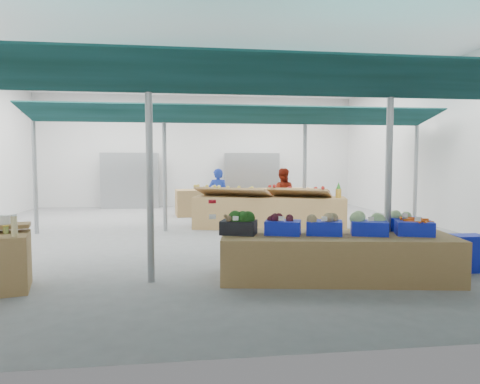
{
  "coord_description": "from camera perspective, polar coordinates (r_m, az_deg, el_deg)",
  "views": [
    {
      "loc": [
        -0.52,
        -10.03,
        1.68
      ],
      "look_at": [
        0.57,
        -1.6,
        1.09
      ],
      "focal_mm": 32.0,
      "sensor_mm": 36.0,
      "label": 1
    }
  ],
  "objects": [
    {
      "name": "crate_broccoli",
      "position": [
        6.2,
        -0.18,
        -4.19
      ],
      "size": [
        0.59,
        0.49,
        0.35
      ],
      "rotation": [
        0.0,
        0.0,
        -0.32
      ],
      "color": "black",
      "rests_on": "veg_counter"
    },
    {
      "name": "hall",
      "position": [
        11.52,
        -4.83,
        8.77
      ],
      "size": [
        13.0,
        13.0,
        13.0
      ],
      "color": "silver",
      "rests_on": "ground"
    },
    {
      "name": "awnings",
      "position": [
        8.45,
        1.34,
        11.46
      ],
      "size": [
        9.5,
        7.08,
        0.3
      ],
      "color": "black",
      "rests_on": "pole_grid"
    },
    {
      "name": "pole_grid",
      "position": [
        8.38,
        1.33,
        4.88
      ],
      "size": [
        10.0,
        4.6,
        3.0
      ],
      "color": "gray",
      "rests_on": "floor"
    },
    {
      "name": "crate_celeriac",
      "position": [
        6.28,
        11.18,
        -4.29
      ],
      "size": [
        0.59,
        0.49,
        0.31
      ],
      "rotation": [
        0.0,
        0.0,
        -0.32
      ],
      "color": "#111FBC",
      "rests_on": "veg_counter"
    },
    {
      "name": "apple_heap_yellow",
      "position": [
        10.8,
        -0.93,
        0.25
      ],
      "size": [
        2.0,
        1.54,
        0.27
      ],
      "rotation": [
        0.0,
        0.0,
        -0.51
      ],
      "color": "#997247",
      "rests_on": "fruit_counter"
    },
    {
      "name": "pineapple",
      "position": [
        10.74,
        13.0,
        0.21
      ],
      "size": [
        0.14,
        0.14,
        0.39
      ],
      "rotation": [
        0.0,
        0.0,
        -0.51
      ],
      "color": "#8C6019",
      "rests_on": "fruit_counter"
    },
    {
      "name": "vendor_left",
      "position": [
        11.74,
        -2.94,
        -0.53
      ],
      "size": [
        0.63,
        0.49,
        1.51
      ],
      "primitive_type": "imported",
      "rotation": [
        0.0,
        0.0,
        2.88
      ],
      "color": "#1D37BD",
      "rests_on": "floor"
    },
    {
      "name": "back_shelving_right",
      "position": [
        16.25,
        1.55,
        1.59
      ],
      "size": [
        2.0,
        0.5,
        2.0
      ],
      "primitive_type": "cube",
      "color": "#B23F33",
      "rests_on": "floor"
    },
    {
      "name": "veg_counter",
      "position": [
        6.4,
        12.75,
        -8.4
      ],
      "size": [
        3.43,
        1.61,
        0.64
      ],
      "primitive_type": "cube",
      "rotation": [
        0.0,
        0.0,
        -0.16
      ],
      "color": "olive",
      "rests_on": "floor"
    },
    {
      "name": "sparrow",
      "position": [
        6.09,
        -1.6,
        -3.51
      ],
      "size": [
        0.12,
        0.09,
        0.11
      ],
      "rotation": [
        0.0,
        0.0,
        -0.32
      ],
      "color": "brown",
      "rests_on": "crate_broccoli"
    },
    {
      "name": "floor",
      "position": [
        10.19,
        -4.38,
        -5.52
      ],
      "size": [
        13.0,
        13.0,
        0.0
      ],
      "primitive_type": "plane",
      "color": "slate",
      "rests_on": "ground"
    },
    {
      "name": "crate_carrots",
      "position": [
        6.62,
        22.22,
        -4.39
      ],
      "size": [
        0.59,
        0.49,
        0.29
      ],
      "rotation": [
        0.0,
        0.0,
        -0.32
      ],
      "color": "#111FBC",
      "rests_on": "veg_counter"
    },
    {
      "name": "apple_heap_red",
      "position": [
        10.69,
        7.94,
        0.17
      ],
      "size": [
        1.65,
        1.35,
        0.27
      ],
      "rotation": [
        0.0,
        0.0,
        -0.51
      ],
      "color": "#997247",
      "rests_on": "fruit_counter"
    },
    {
      "name": "vendor_right",
      "position": [
        12.01,
        5.65,
        -0.45
      ],
      "size": [
        0.86,
        0.74,
        1.51
      ],
      "primitive_type": "imported",
      "rotation": [
        0.0,
        0.0,
        2.88
      ],
      "color": "maroon",
      "rests_on": "floor"
    },
    {
      "name": "pole_ribbon",
      "position": [
        6.35,
        -3.72,
        -1.46
      ],
      "size": [
        0.12,
        0.12,
        0.28
      ],
      "color": "#B90C19",
      "rests_on": "pole_grid"
    },
    {
      "name": "crate_cabbage",
      "position": [
        6.42,
        16.85,
        -4.09
      ],
      "size": [
        0.59,
        0.49,
        0.35
      ],
      "rotation": [
        0.0,
        0.0,
        -0.32
      ],
      "color": "#111FBC",
      "rests_on": "veg_counter"
    },
    {
      "name": "crate_beets",
      "position": [
        6.22,
        5.74,
        -4.43
      ],
      "size": [
        0.59,
        0.49,
        0.29
      ],
      "rotation": [
        0.0,
        0.0,
        -0.32
      ],
      "color": "#111FBC",
      "rests_on": "veg_counter"
    },
    {
      "name": "crate_stack",
      "position": [
        7.53,
        28.07,
        -7.19
      ],
      "size": [
        0.48,
        0.34,
        0.56
      ],
      "primitive_type": "cube",
      "rotation": [
        0.0,
        0.0,
        -0.03
      ],
      "color": "#111FBC",
      "rests_on": "floor"
    },
    {
      "name": "crate_extra",
      "position": [
        7.0,
        21.05,
        -3.62
      ],
      "size": [
        0.6,
        0.54,
        0.32
      ],
      "rotation": [
        0.0,
        0.0,
        -0.47
      ],
      "color": "#111FBC",
      "rests_on": "veg_counter"
    },
    {
      "name": "far_counter",
      "position": [
        13.83,
        0.92,
        -1.28
      ],
      "size": [
        4.62,
        1.36,
        0.82
      ],
      "primitive_type": "cube",
      "rotation": [
        0.0,
        0.0,
        0.1
      ],
      "color": "olive",
      "rests_on": "floor"
    },
    {
      "name": "back_shelving_left",
      "position": [
        16.17,
        -14.41,
        1.45
      ],
      "size": [
        2.0,
        0.5,
        2.0
      ],
      "primitive_type": "cube",
      "color": "#B23F33",
      "rests_on": "floor"
    },
    {
      "name": "fruit_counter",
      "position": [
        10.85,
        3.86,
        -2.78
      ],
      "size": [
        3.89,
        1.83,
        0.81
      ],
      "primitive_type": "cube",
      "rotation": [
        0.0,
        0.0,
        -0.26
      ],
      "color": "olive",
      "rests_on": "floor"
    }
  ]
}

